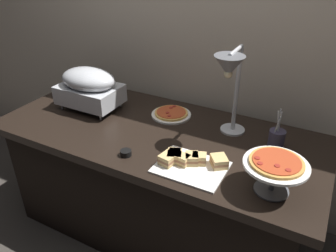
{
  "coord_description": "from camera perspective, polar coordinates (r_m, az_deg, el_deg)",
  "views": [
    {
      "loc": [
        0.84,
        -1.46,
        1.74
      ],
      "look_at": [
        0.07,
        0.0,
        0.81
      ],
      "focal_mm": 35.9,
      "sensor_mm": 36.0,
      "label": 1
    }
  ],
  "objects": [
    {
      "name": "pizza_plate_front",
      "position": [
        2.11,
        0.55,
        2.1
      ],
      "size": [
        0.25,
        0.25,
        0.03
      ],
      "color": "white",
      "rests_on": "buffet_table"
    },
    {
      "name": "sauce_cup_near",
      "position": [
        1.74,
        -7.18,
        -4.52
      ],
      "size": [
        0.06,
        0.06,
        0.03
      ],
      "color": "black",
      "rests_on": "buffet_table"
    },
    {
      "name": "sauce_cup_far",
      "position": [
        1.76,
        18.26,
        -5.53
      ],
      "size": [
        0.06,
        0.06,
        0.03
      ],
      "color": "black",
      "rests_on": "buffet_table"
    },
    {
      "name": "heat_lamp",
      "position": [
        1.69,
        10.52,
        8.61
      ],
      "size": [
        0.15,
        0.33,
        0.51
      ],
      "color": "#B7BABF",
      "rests_on": "buffet_table"
    },
    {
      "name": "pizza_plate_center",
      "position": [
        1.51,
        17.81,
        -6.59
      ],
      "size": [
        0.28,
        0.28,
        0.17
      ],
      "color": "#595B60",
      "rests_on": "buffet_table"
    },
    {
      "name": "chafing_dish",
      "position": [
        2.21,
        -13.25,
        6.56
      ],
      "size": [
        0.39,
        0.27,
        0.27
      ],
      "color": "#B7BABF",
      "rests_on": "buffet_table"
    },
    {
      "name": "sandwich_platter",
      "position": [
        1.65,
        3.52,
        -6.03
      ],
      "size": [
        0.34,
        0.26,
        0.06
      ],
      "color": "white",
      "rests_on": "buffet_table"
    },
    {
      "name": "back_wall",
      "position": [
        2.2,
        4.66,
        15.1
      ],
      "size": [
        4.4,
        0.04,
        2.4
      ],
      "primitive_type": "cube",
      "color": "#B7A893",
      "rests_on": "ground_plane"
    },
    {
      "name": "buffet_table",
      "position": [
        2.16,
        -1.67,
        -9.4
      ],
      "size": [
        1.9,
        0.84,
        0.76
      ],
      "color": "black",
      "rests_on": "ground_plane"
    },
    {
      "name": "utensil_holder",
      "position": [
        1.85,
        17.92,
        -2.16
      ],
      "size": [
        0.08,
        0.08,
        0.23
      ],
      "color": "#383347",
      "rests_on": "buffet_table"
    },
    {
      "name": "ground_plane",
      "position": [
        2.42,
        -1.53,
        -16.51
      ],
      "size": [
        8.0,
        8.0,
        0.0
      ],
      "primitive_type": "plane",
      "color": "#38332D"
    }
  ]
}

